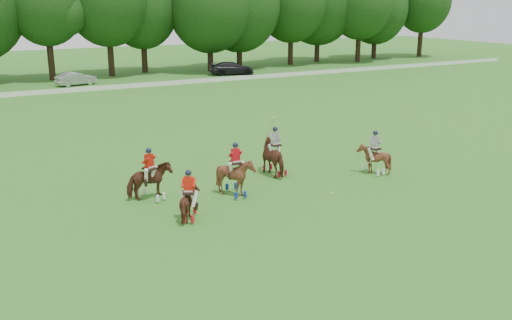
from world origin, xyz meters
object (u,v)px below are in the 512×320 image
polo_red_b (150,181)px  car_mid (76,79)px  polo_ball (332,193)px  polo_stripe_a (275,157)px  polo_stripe_b (374,158)px  polo_red_a (189,202)px  car_right (232,68)px  polo_red_c (236,176)px

polo_red_b → car_mid: bearing=82.9°
polo_ball → car_mid: bearing=93.9°
polo_stripe_a → polo_stripe_b: polo_stripe_a is taller
polo_red_b → polo_stripe_b: (11.20, -1.72, -0.05)m
polo_red_a → polo_ball: (6.90, -0.19, -0.69)m
car_right → car_mid: bearing=102.5°
car_right → polo_ball: size_ratio=58.13×
polo_stripe_a → polo_ball: bearing=-78.9°
polo_red_c → polo_ball: bearing=-26.5°
polo_red_a → polo_red_c: (2.98, 1.77, 0.17)m
car_mid → polo_red_b: 37.62m
car_mid → car_right: (17.93, 0.00, 0.08)m
car_mid → polo_red_b: (-4.67, -37.33, 0.17)m
polo_stripe_b → polo_ball: size_ratio=24.89×
polo_stripe_a → car_mid: bearing=93.2°
polo_red_c → polo_stripe_b: 7.66m
car_right → polo_red_a: size_ratio=2.51×
polo_stripe_a → polo_stripe_b: size_ratio=1.35×
polo_red_b → polo_stripe_b: 11.33m
polo_red_a → car_mid: bearing=84.2°
polo_red_a → polo_stripe_a: 7.15m
polo_ball → car_right: bearing=69.6°
polo_stripe_a → polo_red_a: bearing=-149.3°
car_mid → car_right: 17.93m
car_mid → polo_red_a: bearing=160.6°
polo_red_a → polo_ball: bearing=-1.6°
car_mid → polo_ball: car_mid is taller
polo_red_a → car_right: bearing=61.4°
polo_red_b → polo_red_c: polo_red_c is taller
polo_red_b → polo_red_c: 3.79m
car_mid → polo_stripe_b: bearing=175.9°
polo_red_b → polo_stripe_a: size_ratio=0.78×
polo_red_b → car_right: bearing=58.8°
polo_red_c → polo_red_b: bearing=159.6°
polo_red_a → polo_red_c: 3.47m
polo_stripe_a → polo_ball: polo_stripe_a is taller
polo_red_b → polo_ball: polo_red_b is taller
car_right → polo_red_a: 46.04m
polo_red_b → polo_stripe_b: polo_red_b is taller
polo_red_c → polo_stripe_a: 3.69m
car_mid → car_right: bearing=-103.6°
polo_red_c → polo_ball: (3.92, -1.96, -0.86)m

